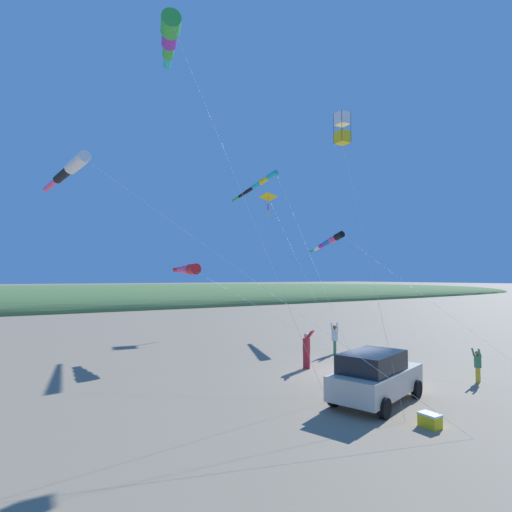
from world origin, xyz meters
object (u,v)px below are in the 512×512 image
(kite_windsock_white_trailing, at_px, (330,241))
(cooler_box, at_px, (430,420))
(kite_windsock_orange_high_right, at_px, (70,169))
(person_child_grey_jacket, at_px, (478,363))
(kite_windsock_green_low_center, at_px, (170,37))
(kite_windsock_small_distant, at_px, (188,269))
(person_child_green_jacket, at_px, (335,337))
(kite_delta_yellow_midlevel, at_px, (269,197))
(kite_windsock_purple_drifting, at_px, (259,184))
(person_adult_flyer, at_px, (307,347))
(kite_box_teal_far_right, at_px, (342,128))
(parked_car, at_px, (375,376))

(kite_windsock_white_trailing, bearing_deg, cooler_box, -33.25)
(kite_windsock_orange_high_right, height_order, kite_windsock_white_trailing, kite_windsock_orange_high_right)
(person_child_grey_jacket, relative_size, kite_windsock_orange_high_right, 0.10)
(person_child_grey_jacket, height_order, kite_windsock_orange_high_right, kite_windsock_orange_high_right)
(kite_windsock_green_low_center, bearing_deg, kite_windsock_small_distant, 150.11)
(person_child_green_jacket, height_order, kite_windsock_orange_high_right, kite_windsock_orange_high_right)
(cooler_box, xyz_separation_m, kite_delta_yellow_midlevel, (-25.35, 10.74, 12.25))
(kite_windsock_orange_high_right, distance_m, kite_windsock_purple_drifting, 15.98)
(person_adult_flyer, bearing_deg, kite_windsock_green_low_center, -99.54)
(kite_windsock_green_low_center, bearing_deg, kite_box_teal_far_right, 77.06)
(parked_car, bearing_deg, kite_box_teal_far_right, 147.26)
(person_adult_flyer, distance_m, kite_windsock_orange_high_right, 13.63)
(kite_box_teal_far_right, bearing_deg, cooler_box, -25.73)
(kite_windsock_orange_high_right, height_order, kite_box_teal_far_right, kite_box_teal_far_right)
(parked_car, xyz_separation_m, person_child_green_jacket, (-7.72, 5.09, 0.07))
(kite_windsock_small_distant, bearing_deg, cooler_box, 6.91)
(person_child_grey_jacket, distance_m, kite_box_teal_far_right, 12.88)
(kite_windsock_purple_drifting, relative_size, kite_delta_yellow_midlevel, 1.24)
(cooler_box, distance_m, kite_windsock_white_trailing, 21.08)
(kite_box_teal_far_right, height_order, kite_windsock_green_low_center, kite_windsock_green_low_center)
(kite_box_teal_far_right, xyz_separation_m, kite_windsock_purple_drifting, (-10.57, 1.50, -0.60))
(cooler_box, height_order, kite_windsock_orange_high_right, kite_windsock_orange_high_right)
(kite_windsock_orange_high_right, bearing_deg, kite_box_teal_far_right, 75.36)
(parked_car, relative_size, kite_box_teal_far_right, 0.36)
(kite_windsock_purple_drifting, distance_m, kite_delta_yellow_midlevel, 9.42)
(person_adult_flyer, distance_m, kite_windsock_white_trailing, 13.94)
(kite_windsock_orange_high_right, height_order, kite_windsock_purple_drifting, kite_windsock_purple_drifting)
(parked_car, height_order, kite_windsock_orange_high_right, kite_windsock_orange_high_right)
(kite_windsock_orange_high_right, relative_size, kite_windsock_green_low_center, 0.93)
(kite_windsock_green_low_center, bearing_deg, kite_windsock_orange_high_right, -108.34)
(cooler_box, bearing_deg, kite_box_teal_far_right, 154.27)
(kite_windsock_small_distant, bearing_deg, kite_windsock_white_trailing, 96.94)
(cooler_box, height_order, kite_windsock_white_trailing, kite_windsock_white_trailing)
(parked_car, height_order, person_child_green_jacket, person_child_green_jacket)
(kite_windsock_green_low_center, bearing_deg, cooler_box, 28.73)
(kite_windsock_orange_high_right, bearing_deg, person_child_grey_jacket, 61.56)
(kite_windsock_purple_drifting, bearing_deg, kite_windsock_orange_high_right, -62.37)
(person_child_green_jacket, xyz_separation_m, kite_windsock_purple_drifting, (-7.63, -0.53, 10.65))
(cooler_box, relative_size, kite_windsock_white_trailing, 0.03)
(parked_car, bearing_deg, kite_windsock_green_low_center, -140.54)
(person_child_grey_jacket, xyz_separation_m, kite_windsock_white_trailing, (-14.33, 4.39, 6.63))
(person_adult_flyer, distance_m, kite_box_teal_far_right, 11.39)
(person_child_green_jacket, bearing_deg, kite_windsock_orange_high_right, -91.24)
(kite_windsock_white_trailing, bearing_deg, kite_windsock_purple_drifting, -102.93)
(kite_windsock_green_low_center, relative_size, kite_delta_yellow_midlevel, 1.07)
(kite_windsock_small_distant, relative_size, kite_windsock_white_trailing, 0.47)
(kite_windsock_small_distant, relative_size, kite_windsock_green_low_center, 0.59)
(cooler_box, xyz_separation_m, kite_windsock_purple_drifting, (-17.90, 5.03, 11.45))
(parked_car, distance_m, kite_windsock_small_distant, 13.31)
(kite_windsock_white_trailing, height_order, kite_delta_yellow_midlevel, kite_delta_yellow_midlevel)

